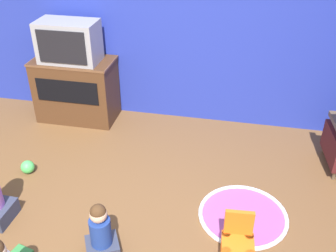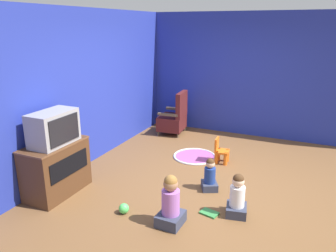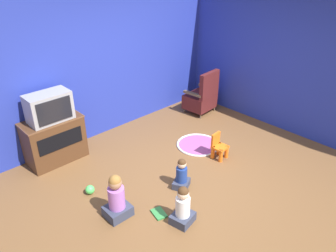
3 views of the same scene
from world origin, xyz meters
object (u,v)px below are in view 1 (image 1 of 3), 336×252
yellow_kid_chair (237,244)px  toy_ball (28,167)px  child_watching_center (101,233)px  tv_cabinet (76,89)px  television (69,42)px

yellow_kid_chair → toy_ball: size_ratio=3.29×
child_watching_center → yellow_kid_chair: bearing=-20.6°
tv_cabinet → child_watching_center: tv_cabinet is taller
tv_cabinet → television: 0.62m
television → tv_cabinet: bearing=90.0°
tv_cabinet → toy_ball: bearing=-93.8°
yellow_kid_chair → child_watching_center: (-1.06, -0.13, 0.03)m
television → child_watching_center: bearing=-62.6°
toy_ball → yellow_kid_chair: bearing=-18.0°
yellow_kid_chair → television: bearing=133.9°
television → toy_ball: bearing=-93.9°
child_watching_center → toy_ball: (-1.11, 0.83, -0.15)m
tv_cabinet → child_watching_center: bearing=-62.9°
toy_ball → television: bearing=86.1°
television → yellow_kid_chair: bearing=-41.6°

